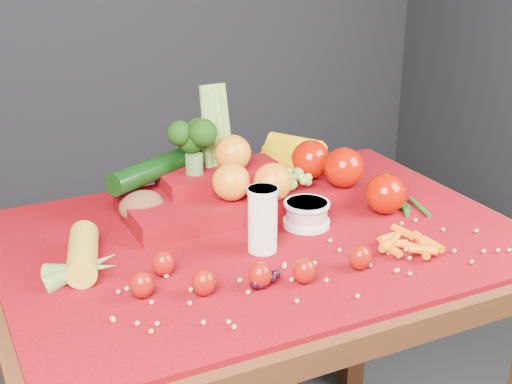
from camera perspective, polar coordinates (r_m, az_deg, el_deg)
name	(u,v)px	position (r m, az deg, el deg)	size (l,w,h in m)	color
table	(260,279)	(1.54, 0.33, -7.01)	(1.10, 0.80, 0.75)	#3D1F0D
red_cloth	(260,237)	(1.49, 0.34, -3.61)	(1.05, 0.75, 0.01)	maroon
milk_glass	(263,217)	(1.39, 0.53, -2.04)	(0.06, 0.06, 0.13)	white
yogurt_bowl	(307,213)	(1.52, 4.07, -1.70)	(0.10, 0.10, 0.05)	silver
strawberry_scatter	(240,271)	(1.29, -1.28, -6.33)	(0.44, 0.18, 0.05)	#991000
dark_grape_cluster	(263,277)	(1.29, 0.58, -6.85)	(0.06, 0.05, 0.03)	black
soybean_scatter	(308,273)	(1.33, 4.21, -6.52)	(0.84, 0.24, 0.01)	#9D8643
corn_ear	(82,265)	(1.36, -13.77, -5.66)	(0.22, 0.25, 0.06)	gold
potato	(142,206)	(1.55, -9.09, -1.15)	(0.10, 0.08, 0.07)	brown
baby_carrot_pile	(404,244)	(1.44, 11.75, -4.09)	(0.17, 0.17, 0.03)	orange
green_bean_pile	(405,204)	(1.66, 11.83, -0.95)	(0.14, 0.12, 0.01)	#175B14
produce_mound	(253,180)	(1.61, -0.23, 1.01)	(0.61, 0.39, 0.27)	maroon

